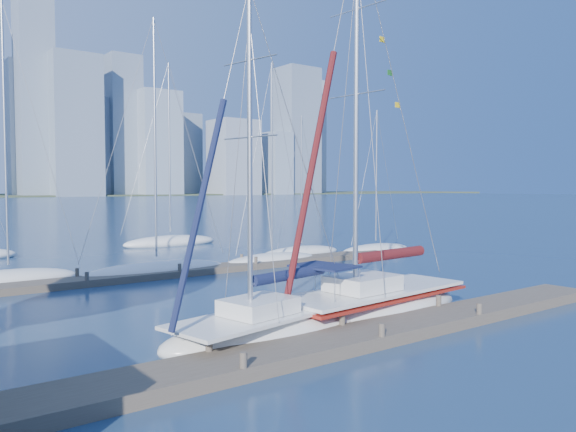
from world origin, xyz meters
TOP-DOWN VIEW (x-y plane):
  - ground at (0.00, 0.00)m, footprint 700.00×700.00m
  - near_dock at (0.00, 0.00)m, footprint 26.00×2.00m
  - far_dock at (2.00, 16.00)m, footprint 30.00×1.80m
  - sailboat_navy at (-2.12, 2.02)m, footprint 8.21×4.08m
  - sailboat_maroon at (2.93, 2.38)m, footprint 9.21×3.73m
  - bg_boat_0 at (-6.91, 18.53)m, footprint 7.14×4.59m
  - bg_boat_2 at (0.35, 16.77)m, footprint 8.59×2.37m
  - bg_boat_3 at (8.18, 16.61)m, footprint 7.24×3.99m
  - bg_boat_4 at (12.51, 19.10)m, footprint 6.95×4.50m
  - bg_boat_5 at (18.02, 17.00)m, footprint 6.96×3.53m
  - bg_boat_7 at (7.97, 31.40)m, footprint 8.60×3.71m

SIDE VIEW (x-z plane):
  - ground at x=0.00m, z-range 0.00..0.00m
  - far_dock at x=2.00m, z-range 0.00..0.36m
  - near_dock at x=0.00m, z-range 0.00..0.40m
  - bg_boat_4 at x=12.51m, z-range -4.97..5.42m
  - bg_boat_5 at x=18.02m, z-range -5.26..5.73m
  - bg_boat_3 at x=8.18m, z-range -6.32..6.85m
  - bg_boat_2 at x=0.35m, z-range -7.05..7.62m
  - bg_boat_0 at x=-6.91m, z-range -7.04..7.61m
  - bg_boat_7 at x=7.97m, z-range -7.58..8.19m
  - sailboat_navy at x=-2.12m, z-range -4.90..6.74m
  - sailboat_maroon at x=2.93m, z-range -6.35..8.62m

